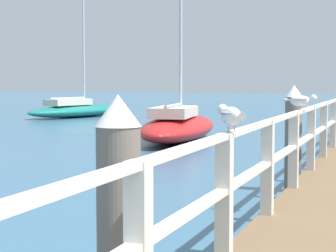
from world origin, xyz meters
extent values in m
cube|color=beige|center=(-1.04, 4.11, 0.97)|extent=(0.12, 0.12, 0.98)
cube|color=beige|center=(-1.04, 5.77, 0.97)|extent=(0.12, 0.12, 0.98)
cube|color=beige|center=(-1.04, 7.42, 0.97)|extent=(0.12, 0.12, 0.98)
cube|color=beige|center=(-1.04, 9.08, 0.97)|extent=(0.12, 0.12, 0.98)
cube|color=beige|center=(-1.04, 10.74, 0.97)|extent=(0.12, 0.12, 0.98)
cube|color=beige|center=(-1.04, 12.39, 0.97)|extent=(0.12, 0.12, 0.98)
cube|color=beige|center=(-1.04, 10.74, 1.44)|extent=(0.10, 19.87, 0.04)
cube|color=beige|center=(-1.04, 10.74, 1.02)|extent=(0.10, 19.87, 0.04)
cylinder|color=#6B6056|center=(-1.42, 3.01, 0.79)|extent=(0.28, 0.28, 1.58)
cone|color=white|center=(-1.42, 3.01, 1.68)|extent=(0.29, 0.29, 0.20)
cylinder|color=#6B6056|center=(-1.42, 9.75, 0.79)|extent=(0.28, 0.28, 1.58)
cone|color=white|center=(-1.42, 9.75, 1.68)|extent=(0.29, 0.29, 0.20)
ellipsoid|color=white|center=(-1.04, 4.31, 1.58)|extent=(0.28, 0.30, 0.15)
sphere|color=white|center=(-1.15, 4.45, 1.63)|extent=(0.09, 0.09, 0.09)
cone|color=gold|center=(-1.19, 4.50, 1.63)|extent=(0.05, 0.05, 0.02)
cone|color=#939399|center=(-0.93, 4.18, 1.59)|extent=(0.10, 0.11, 0.07)
ellipsoid|color=#939399|center=(-1.04, 4.31, 1.61)|extent=(0.28, 0.28, 0.04)
cylinder|color=tan|center=(-1.05, 4.29, 1.48)|extent=(0.01, 0.01, 0.05)
cylinder|color=tan|center=(-1.02, 4.32, 1.48)|extent=(0.01, 0.01, 0.05)
ellipsoid|color=white|center=(-1.04, 7.94, 1.58)|extent=(0.28, 0.14, 0.15)
sphere|color=white|center=(-0.87, 7.94, 1.63)|extent=(0.09, 0.09, 0.09)
cone|color=gold|center=(-0.80, 7.94, 1.63)|extent=(0.05, 0.03, 0.02)
cone|color=#939399|center=(-1.21, 7.93, 1.59)|extent=(0.08, 0.07, 0.07)
ellipsoid|color=#939399|center=(-1.04, 7.94, 1.61)|extent=(0.23, 0.18, 0.04)
cylinder|color=tan|center=(-1.05, 7.96, 1.48)|extent=(0.01, 0.01, 0.05)
cylinder|color=tan|center=(-1.05, 7.91, 1.48)|extent=(0.01, 0.01, 0.05)
ellipsoid|color=#197266|center=(-14.72, 26.38, 0.31)|extent=(3.57, 6.80, 0.61)
cylinder|color=#B2B2B7|center=(-14.63, 26.70, 4.83)|extent=(0.10, 0.10, 8.43)
cylinder|color=#B2B2B7|center=(-14.94, 25.60, 0.96)|extent=(0.70, 2.22, 0.08)
cube|color=beige|center=(-14.94, 25.63, 0.76)|extent=(1.64, 2.55, 0.30)
ellipsoid|color=red|center=(-6.12, 17.15, 0.38)|extent=(2.81, 6.36, 0.76)
cylinder|color=#B2B2B7|center=(-6.17, 17.45, 3.83)|extent=(0.10, 0.10, 6.13)
cylinder|color=#B2B2B7|center=(-6.01, 16.39, 1.11)|extent=(0.39, 2.14, 0.08)
cube|color=beige|center=(-6.02, 16.42, 0.91)|extent=(1.40, 2.34, 0.30)
camera|label=1|loc=(0.21, -0.39, 1.87)|focal=64.94mm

